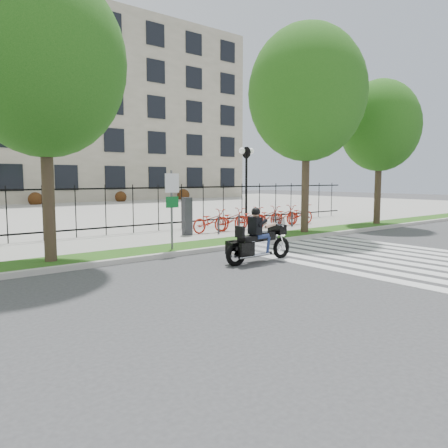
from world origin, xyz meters
TOP-DOWN VIEW (x-y plane):
  - ground at (0.00, 0.00)m, footprint 120.00×120.00m
  - curb at (0.00, 4.10)m, footprint 60.00×0.20m
  - grass_verge at (0.00, 4.95)m, footprint 60.00×1.50m
  - sidewalk at (0.00, 7.45)m, footprint 60.00×3.50m
  - plaza at (0.00, 25.00)m, footprint 80.00×34.00m
  - crosswalk_stripes at (4.83, 0.00)m, footprint 5.70×8.00m
  - iron_fence at (0.00, 9.20)m, footprint 30.00×0.06m
  - lamp_post_right at (10.00, 12.00)m, footprint 1.06×0.70m
  - street_tree_1 at (-3.49, 4.95)m, footprint 4.31×4.31m
  - street_tree_2 at (6.99, 4.95)m, footprint 4.84×4.84m
  - street_tree_3 at (12.47, 4.95)m, footprint 3.88×3.88m
  - bike_share_station at (6.41, 7.20)m, footprint 7.80×0.86m
  - sign_pole_regulatory at (0.18, 4.58)m, footprint 0.50×0.09m
  - motorcycle_rider at (1.37, 1.84)m, footprint 2.46×0.72m

SIDE VIEW (x-z plane):
  - ground at x=0.00m, z-range 0.00..0.00m
  - crosswalk_stripes at x=4.83m, z-range 0.00..0.01m
  - plaza at x=0.00m, z-range 0.00..0.10m
  - curb at x=0.00m, z-range 0.00..0.15m
  - grass_verge at x=0.00m, z-range 0.00..0.15m
  - sidewalk at x=0.00m, z-range 0.00..0.15m
  - motorcycle_rider at x=1.37m, z-range -0.32..1.58m
  - bike_share_station at x=6.41m, z-range -0.11..1.39m
  - iron_fence at x=0.00m, z-range 0.15..2.15m
  - sign_pole_regulatory at x=0.18m, z-range 0.49..2.99m
  - lamp_post_right at x=10.00m, z-range 1.08..5.33m
  - street_tree_3 at x=12.47m, z-range 1.44..8.50m
  - street_tree_1 at x=-3.49m, z-range 1.53..9.28m
  - street_tree_2 at x=6.99m, z-range 1.61..10.13m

